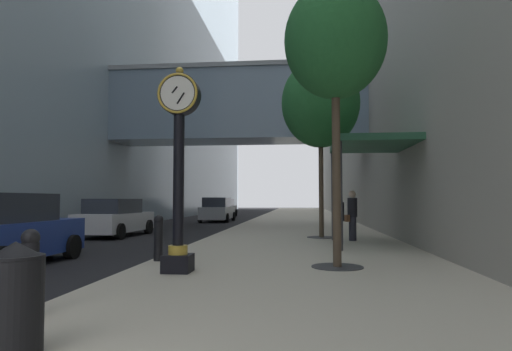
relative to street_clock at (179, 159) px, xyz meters
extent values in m
plane|color=black|center=(-1.15, 20.38, -2.40)|extent=(110.00, 110.00, 0.00)
cube|color=#BCB29E|center=(2.37, 23.38, -2.33)|extent=(7.03, 80.00, 0.14)
cube|color=slate|center=(-1.01, 15.65, 4.29)|extent=(14.39, 3.20, 3.79)
cube|color=gray|center=(-1.01, 15.65, 6.31)|extent=(14.39, 3.40, 0.24)
cube|color=black|center=(0.00, 0.01, -2.09)|extent=(0.55, 0.55, 0.35)
cylinder|color=gold|center=(0.00, 0.01, -1.82)|extent=(0.38, 0.38, 0.18)
cylinder|color=black|center=(0.00, 0.01, -0.43)|extent=(0.22, 0.22, 2.61)
cylinder|color=black|center=(0.00, 0.01, 1.30)|extent=(0.84, 0.28, 0.84)
torus|color=gold|center=(0.00, -0.14, 1.30)|extent=(0.82, 0.05, 0.82)
cylinder|color=white|center=(0.00, -0.14, 1.30)|extent=(0.69, 0.01, 0.69)
cylinder|color=white|center=(0.00, 0.16, 1.30)|extent=(0.69, 0.01, 0.69)
sphere|color=gold|center=(0.00, 0.01, 1.79)|extent=(0.16, 0.16, 0.16)
cube|color=black|center=(-0.05, -0.15, 1.37)|extent=(0.13, 0.01, 0.15)
cube|color=black|center=(0.07, -0.15, 1.19)|extent=(0.17, 0.01, 0.23)
cylinder|color=black|center=(-0.91, -3.42, -1.81)|extent=(0.21, 0.21, 0.91)
sphere|color=black|center=(-0.91, -3.42, -1.30)|extent=(0.22, 0.22, 0.22)
cylinder|color=black|center=(-0.91, 1.55, -1.81)|extent=(0.21, 0.21, 0.91)
sphere|color=black|center=(-0.91, 1.55, -1.30)|extent=(0.22, 0.22, 0.22)
cylinder|color=#333335|center=(3.20, 0.98, -2.25)|extent=(1.10, 1.10, 0.02)
cylinder|color=#4C3D2D|center=(3.20, 0.98, -0.22)|extent=(0.18, 0.18, 4.08)
ellipsoid|color=#23602D|center=(3.20, 0.98, 2.65)|extent=(2.22, 2.22, 2.56)
cylinder|color=#333335|center=(3.20, 8.34, -2.25)|extent=(1.10, 1.10, 0.02)
cylinder|color=#4C3D2D|center=(3.20, 8.34, -0.25)|extent=(0.18, 0.18, 4.02)
ellipsoid|color=#23602D|center=(3.20, 8.34, 2.88)|extent=(2.99, 2.99, 3.44)
cylinder|color=black|center=(-0.22, -4.71, -1.80)|extent=(0.52, 0.52, 0.92)
cone|color=black|center=(-0.22, -4.71, -1.29)|extent=(0.53, 0.53, 0.16)
cylinder|color=#23232D|center=(4.23, 7.14, -1.85)|extent=(0.35, 0.35, 0.83)
cylinder|color=black|center=(4.23, 7.14, -1.10)|extent=(0.45, 0.45, 0.67)
sphere|color=beige|center=(4.23, 7.14, -0.64)|extent=(0.25, 0.25, 0.25)
cube|color=brown|center=(4.03, 7.05, -1.48)|extent=(0.19, 0.23, 0.24)
cylinder|color=#23232D|center=(3.65, 5.88, -1.89)|extent=(0.26, 0.26, 0.75)
cylinder|color=black|center=(3.65, 5.88, -1.21)|extent=(0.34, 0.34, 0.60)
sphere|color=beige|center=(3.65, 5.88, -0.79)|extent=(0.23, 0.23, 0.23)
cube|color=#235138|center=(4.68, 5.67, 0.94)|extent=(2.40, 3.60, 0.20)
cylinder|color=#333338|center=(3.56, 4.07, -0.66)|extent=(0.10, 0.10, 3.20)
cylinder|color=#333338|center=(3.56, 7.27, -0.66)|extent=(0.10, 0.10, 3.20)
cube|color=silver|center=(-5.53, 9.76, -1.80)|extent=(1.95, 4.45, 0.77)
cube|color=#282D38|center=(-5.53, 9.54, -1.11)|extent=(1.67, 2.51, 0.63)
cylinder|color=black|center=(-6.37, 11.28, -2.08)|extent=(0.24, 0.65, 0.64)
cylinder|color=black|center=(-4.58, 11.22, -2.08)|extent=(0.24, 0.65, 0.64)
cylinder|color=black|center=(-6.48, 8.30, -2.08)|extent=(0.24, 0.65, 0.64)
cylinder|color=black|center=(-4.68, 8.24, -2.08)|extent=(0.24, 0.65, 0.64)
cube|color=black|center=(-4.55, 30.91, -1.79)|extent=(1.90, 4.43, 0.78)
cube|color=#282D38|center=(-4.55, 30.69, -1.10)|extent=(1.65, 2.49, 0.64)
cylinder|color=black|center=(-5.49, 32.39, -2.08)|extent=(0.23, 0.64, 0.64)
cylinder|color=black|center=(-3.65, 32.42, -2.08)|extent=(0.23, 0.64, 0.64)
cylinder|color=black|center=(-5.46, 29.40, -2.08)|extent=(0.23, 0.64, 0.64)
cylinder|color=black|center=(-3.61, 29.42, -2.08)|extent=(0.23, 0.64, 0.64)
cube|color=navy|center=(-4.53, 1.24, -1.76)|extent=(1.78, 4.21, 0.84)
cube|color=#282D38|center=(-4.53, 1.03, -1.02)|extent=(1.56, 2.36, 0.69)
cylinder|color=black|center=(-5.42, 2.66, -2.08)|extent=(0.22, 0.64, 0.64)
cylinder|color=black|center=(-3.64, 2.67, -2.08)|extent=(0.22, 0.64, 0.64)
cylinder|color=black|center=(-3.64, -0.19, -2.08)|extent=(0.22, 0.64, 0.64)
cube|color=#B7BABF|center=(-3.50, 22.47, -1.77)|extent=(1.86, 4.39, 0.83)
cube|color=#282D38|center=(-3.50, 22.25, -1.03)|extent=(1.63, 2.46, 0.68)
cylinder|color=black|center=(-4.42, 23.96, -2.08)|extent=(0.22, 0.64, 0.64)
cylinder|color=black|center=(-2.58, 23.96, -2.08)|extent=(0.22, 0.64, 0.64)
cylinder|color=black|center=(-4.42, 20.98, -2.08)|extent=(0.22, 0.64, 0.64)
cylinder|color=black|center=(-2.57, 20.98, -2.08)|extent=(0.22, 0.64, 0.64)
camera|label=1|loc=(2.45, -8.64, -0.82)|focal=31.05mm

